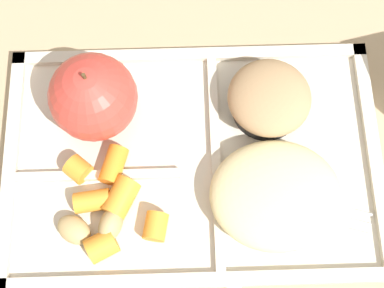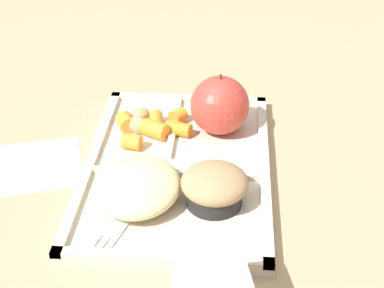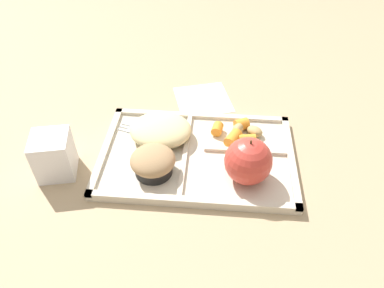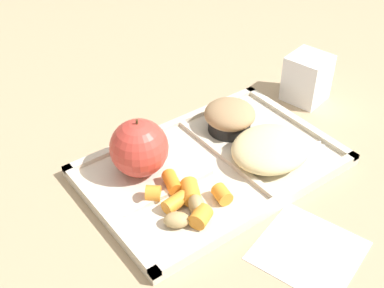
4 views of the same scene
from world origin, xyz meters
TOP-DOWN VIEW (x-y plane):
  - ground at (0.00, 0.00)m, footprint 6.00×6.00m
  - lunch_tray at (-0.00, -0.00)m, footprint 0.39×0.26m
  - green_apple at (-0.10, 0.05)m, footprint 0.09×0.09m
  - bran_muffin at (0.08, 0.05)m, footprint 0.09×0.09m
  - carrot_slice_diagonal at (-0.04, -0.07)m, footprint 0.03×0.03m
  - carrot_slice_large at (-0.09, -0.09)m, footprint 0.04×0.04m
  - carrot_slice_tilted at (-0.07, -0.04)m, footprint 0.04×0.05m
  - carrot_slice_back at (-0.08, -0.01)m, footprint 0.03×0.04m
  - carrot_slice_center at (-0.10, -0.04)m, footprint 0.04×0.03m
  - carrot_slice_edge at (-0.12, -0.01)m, footprint 0.03×0.03m
  - potato_chunk_corner at (-0.08, -0.07)m, footprint 0.03×0.04m
  - potato_chunk_browned at (-0.12, -0.07)m, footprint 0.04×0.04m
  - egg_noodle_pile at (0.08, -0.04)m, footprint 0.13×0.11m
  - meatball_back at (0.08, -0.02)m, footprint 0.04×0.04m
  - meatball_center at (0.08, -0.04)m, footprint 0.03×0.03m
  - meatball_side at (0.10, -0.03)m, footprint 0.03×0.03m
  - plastic_fork at (0.11, -0.05)m, footprint 0.15×0.06m
  - paper_napkin at (-0.00, -0.20)m, footprint 0.16×0.16m

SIDE VIEW (x-z plane):
  - ground at x=0.00m, z-range 0.00..0.00m
  - paper_napkin at x=0.00m, z-range 0.00..0.00m
  - lunch_tray at x=0.00m, z-range 0.00..0.02m
  - plastic_fork at x=0.11m, z-range 0.01..0.01m
  - potato_chunk_browned at x=-0.12m, z-range 0.01..0.03m
  - carrot_slice_center at x=-0.10m, z-range 0.01..0.03m
  - carrot_slice_back at x=-0.08m, z-range 0.01..0.03m
  - carrot_slice_diagonal at x=-0.04m, z-range 0.01..0.03m
  - carrot_slice_edge at x=-0.12m, z-range 0.01..0.03m
  - carrot_slice_large at x=-0.09m, z-range 0.01..0.04m
  - carrot_slice_tilted at x=-0.07m, z-range 0.01..0.04m
  - potato_chunk_corner at x=-0.08m, z-range 0.01..0.04m
  - meatball_side at x=0.10m, z-range 0.01..0.04m
  - meatball_center at x=0.08m, z-range 0.01..0.04m
  - meatball_back at x=0.08m, z-range 0.01..0.05m
  - egg_noodle_pile at x=0.08m, z-range 0.01..0.05m
  - bran_muffin at x=0.08m, z-range 0.01..0.06m
  - green_apple at x=-0.10m, z-range 0.01..0.10m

